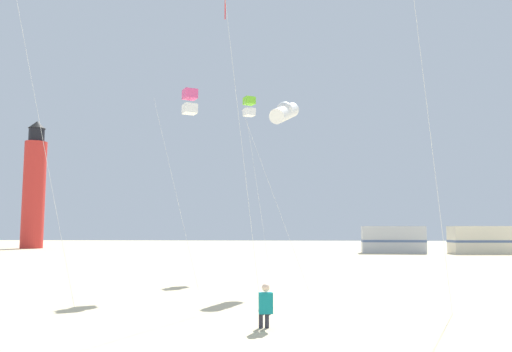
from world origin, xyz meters
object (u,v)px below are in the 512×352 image
(kite_box_rainbow, at_px, (190,102))
(rv_van_silver, at_px, (393,240))
(kite_diamond_scarlet, at_px, (227,3))
(kite_tube_white, at_px, (285,112))
(lighthouse_distant, at_px, (34,188))
(kite_box_lime, at_px, (249,107))
(rv_van_cream, at_px, (482,240))
(kite_flyer_standing, at_px, (265,305))

(kite_box_rainbow, height_order, rv_van_silver, kite_box_rainbow)
(kite_diamond_scarlet, height_order, rv_van_silver, kite_diamond_scarlet)
(kite_tube_white, height_order, rv_van_silver, kite_tube_white)
(kite_box_rainbow, distance_m, rv_van_silver, 35.24)
(kite_tube_white, xyz_separation_m, rv_van_silver, (11.06, 30.32, -6.59))
(kite_tube_white, relative_size, lighthouse_distant, 0.52)
(kite_box_rainbow, relative_size, lighthouse_distant, 0.54)
(kite_box_lime, bearing_deg, kite_diamond_scarlet, -90.24)
(kite_diamond_scarlet, xyz_separation_m, lighthouse_distant, (-31.01, 44.34, -3.47))
(kite_box_lime, relative_size, rv_van_cream, 1.58)
(kite_tube_white, bearing_deg, kite_box_lime, 109.05)
(kite_diamond_scarlet, bearing_deg, rv_van_cream, 57.01)
(lighthouse_distant, bearing_deg, kite_box_rainbow, -54.57)
(kite_tube_white, bearing_deg, kite_diamond_scarlet, -116.71)
(kite_diamond_scarlet, distance_m, kite_box_rainbow, 5.29)
(kite_tube_white, xyz_separation_m, rv_van_cream, (19.91, 29.68, -6.59))
(kite_box_lime, bearing_deg, rv_van_cream, 46.67)
(kite_tube_white, bearing_deg, rv_van_cream, 56.14)
(kite_diamond_scarlet, xyz_separation_m, kite_box_lime, (0.04, 10.67, -1.48))
(kite_flyer_standing, relative_size, kite_box_lime, 0.11)
(kite_flyer_standing, bearing_deg, rv_van_silver, -116.91)
(kite_box_rainbow, bearing_deg, lighthouse_distant, 125.43)
(lighthouse_distant, bearing_deg, rv_van_silver, -12.26)
(kite_tube_white, height_order, kite_box_lime, kite_box_lime)
(rv_van_silver, xyz_separation_m, rv_van_cream, (8.85, -0.65, 0.00))
(kite_diamond_scarlet, bearing_deg, kite_tube_white, 63.29)
(kite_tube_white, xyz_separation_m, kite_box_rainbow, (-4.40, -0.56, 0.42))
(kite_tube_white, relative_size, rv_van_cream, 1.31)
(kite_box_lime, distance_m, lighthouse_distant, 45.85)
(kite_tube_white, bearing_deg, lighthouse_distant, 129.74)
(kite_tube_white, relative_size, kite_box_lime, 0.83)
(kite_tube_white, height_order, kite_box_rainbow, kite_box_rainbow)
(kite_box_rainbow, xyz_separation_m, rv_van_silver, (15.46, 30.88, -7.01))
(kite_tube_white, height_order, lighthouse_distant, lighthouse_distant)
(kite_box_lime, relative_size, rv_van_silver, 1.58)
(kite_tube_white, distance_m, rv_van_cream, 36.34)
(kite_flyer_standing, xyz_separation_m, rv_van_cream, (20.35, 39.74, 0.78))
(kite_tube_white, distance_m, kite_box_rainbow, 4.45)
(kite_flyer_standing, distance_m, lighthouse_distant, 60.23)
(kite_box_lime, bearing_deg, lighthouse_distant, 132.68)
(kite_flyer_standing, bearing_deg, rv_van_cream, -128.13)
(rv_van_cream, bearing_deg, kite_box_lime, -138.25)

